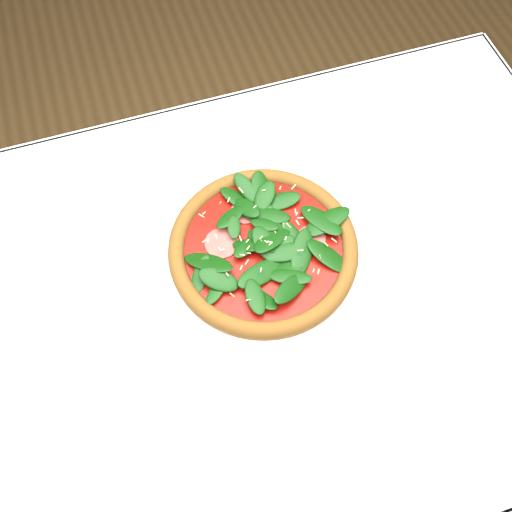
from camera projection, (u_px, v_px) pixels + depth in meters
name	position (u px, v px, depth m)	size (l,w,h in m)	color
ground	(260.00, 403.00, 1.55)	(6.00, 6.00, 0.00)	brown
dining_table	(263.00, 313.00, 0.98)	(1.21, 0.81, 0.75)	white
plate	(263.00, 253.00, 0.91)	(0.35, 0.35, 0.01)	white
pizza	(263.00, 247.00, 0.89)	(0.35, 0.35, 0.04)	#936223
saucer_far	(465.00, 119.00, 1.04)	(0.14, 0.14, 0.01)	white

